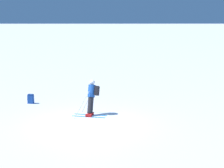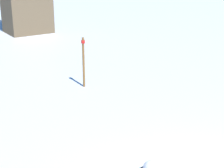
# 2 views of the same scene
# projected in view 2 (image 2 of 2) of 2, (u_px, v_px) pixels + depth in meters

# --- Properties ---
(trail_marker) EXTENTS (0.13, 0.13, 1.80)m
(trail_marker) POSITION_uv_depth(u_px,v_px,m) (84.00, 60.00, 13.15)
(trail_marker) COLOR brown
(trail_marker) RESTS_ON ground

